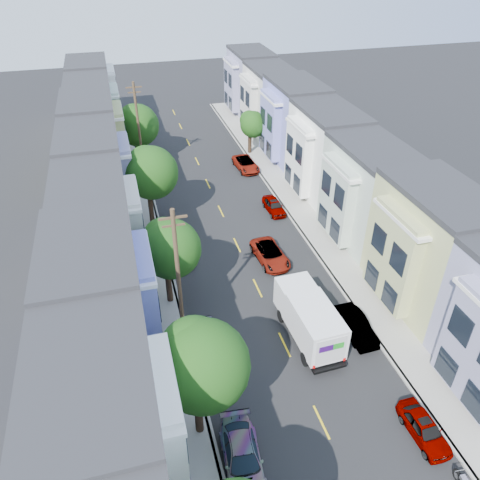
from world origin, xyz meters
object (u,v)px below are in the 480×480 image
at_px(parked_left_d, 181,249).
at_px(utility_pole_far, 139,130).
at_px(tree_far_r, 252,125).
at_px(parked_right_c, 274,206).
at_px(tree_b, 201,366).
at_px(tree_e, 137,126).
at_px(parked_left_c, 209,346).
at_px(lead_sedan, 270,254).
at_px(tree_c, 169,249).
at_px(tree_d, 150,173).
at_px(parked_right_b, 355,326).
at_px(parked_right_d, 246,164).
at_px(utility_pole_near, 179,281).
at_px(parked_right_a, 424,428).
at_px(fedex_truck, 309,318).
at_px(parked_left_b, 243,458).

bearing_deg(parked_left_d, utility_pole_far, 99.83).
bearing_deg(tree_far_r, parked_right_c, -98.10).
height_order(tree_b, parked_right_c, tree_b).
distance_m(tree_e, parked_left_c, 31.02).
relative_size(tree_b, lead_sedan, 1.61).
xyz_separation_m(tree_c, parked_right_c, (11.20, 10.32, -3.97)).
relative_size(tree_b, tree_d, 1.00).
xyz_separation_m(parked_left_d, parked_right_b, (9.80, -11.92, -0.01)).
relative_size(tree_e, parked_right_d, 1.49).
xyz_separation_m(utility_pole_far, parked_right_b, (11.20, -28.25, -4.48)).
xyz_separation_m(tree_far_r, parked_right_d, (-2.00, -4.21, -2.91)).
height_order(tree_d, parked_right_b, tree_d).
bearing_deg(tree_far_r, utility_pole_near, -114.75).
height_order(utility_pole_far, parked_right_a, utility_pole_far).
bearing_deg(parked_left_d, parked_right_a, -58.79).
bearing_deg(fedex_truck, tree_e, 102.45).
relative_size(tree_d, parked_left_b, 1.62).
height_order(tree_e, parked_left_c, tree_e).
height_order(utility_pole_near, fedex_truck, utility_pole_near).
distance_m(parked_left_d, parked_right_c, 10.97).
bearing_deg(fedex_truck, utility_pole_far, 104.13).
bearing_deg(tree_far_r, tree_b, -110.47).
bearing_deg(parked_right_d, parked_left_d, -127.18).
bearing_deg(utility_pole_far, parked_right_a, -72.80).
xyz_separation_m(tree_far_r, parked_left_b, (-11.80, -37.89, -2.86)).
xyz_separation_m(tree_far_r, parked_right_b, (-2.00, -30.88, -2.87)).
xyz_separation_m(tree_b, tree_c, (-0.00, 11.00, -0.50)).
height_order(parked_left_b, parked_right_b, parked_left_b).
relative_size(tree_far_r, utility_pole_near, 0.51).
height_order(tree_far_r, parked_right_a, tree_far_r).
bearing_deg(tree_d, parked_right_a, -66.49).
height_order(tree_d, parked_right_c, tree_d).
relative_size(utility_pole_far, parked_right_b, 2.48).
xyz_separation_m(tree_c, parked_right_b, (11.20, -6.53, -3.92)).
bearing_deg(parked_right_d, fedex_truck, -100.57).
bearing_deg(parked_right_b, parked_left_b, -146.89).
bearing_deg(tree_b, lead_sedan, 58.96).
bearing_deg(parked_left_b, parked_right_a, -0.30).
bearing_deg(lead_sedan, tree_far_r, 73.05).
xyz_separation_m(tree_b, fedex_truck, (8.00, 5.02, -3.37)).
relative_size(tree_far_r, fedex_truck, 0.80).
height_order(tree_c, tree_far_r, tree_c).
xyz_separation_m(tree_e, parked_right_b, (11.20, -31.65, -3.78)).
bearing_deg(tree_b, parked_right_a, -17.15).
relative_size(tree_d, lead_sedan, 1.60).
height_order(lead_sedan, parked_left_d, parked_left_d).
distance_m(tree_e, lead_sedan, 24.10).
bearing_deg(tree_b, parked_right_c, 62.29).
distance_m(utility_pole_near, utility_pole_far, 26.00).
distance_m(fedex_truck, parked_right_c, 16.65).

